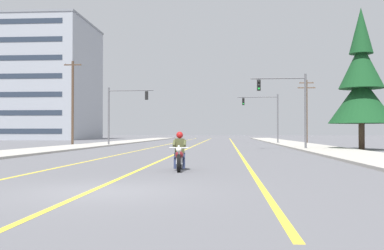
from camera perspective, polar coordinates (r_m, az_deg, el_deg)
The scene contains 14 objects.
ground_plane at distance 11.48m, azimuth -11.35°, elevation -8.08°, with size 400.00×400.00×0.00m, color #5B5B60.
lane_stripe_center at distance 56.09m, azimuth 0.83°, elevation -2.36°, with size 0.16×100.00×0.01m, color yellow.
lane_stripe_left at distance 56.40m, azimuth -2.72°, elevation -2.35°, with size 0.16×100.00×0.01m, color yellow.
lane_stripe_right at distance 56.00m, azimuth 5.15°, elevation -2.36°, with size 0.16×100.00×0.01m, color yellow.
sidewalk_kerb_right at distance 51.60m, azimuth 12.97°, elevation -2.39°, with size 4.40×110.00×0.14m, color #ADA89E.
sidewalk_kerb_left at distance 52.87m, azimuth -11.15°, elevation -2.36°, with size 4.40×110.00×0.14m, color #ADA89E.
motorcycle_with_rider at distance 17.30m, azimuth -1.57°, elevation -3.72°, with size 0.70×2.19×1.46m.
traffic_signal_near_right at distance 38.33m, azimuth 12.03°, elevation 3.07°, with size 4.52×0.37×6.20m.
traffic_signal_near_left at distance 49.24m, azimuth -8.74°, elevation 2.22°, with size 4.93×0.45×6.20m.
traffic_signal_mid_right at distance 58.13m, azimuth 9.16°, elevation 1.75°, with size 5.11×0.40×6.20m.
utility_pole_left_near at distance 50.90m, azimuth -14.61°, elevation 2.84°, with size 1.91×0.26×9.08m.
utility_pole_right_far at distance 62.23m, azimuth 14.04°, elevation 1.96°, with size 2.29×0.26×8.33m.
conifer_tree_right_verge_near at distance 39.71m, azimuth 20.29°, elevation 4.75°, with size 5.26×5.26×11.57m.
apartment_building_far_left_block at distance 96.40m, azimuth -19.13°, elevation 5.16°, with size 22.92×20.16×23.04m.
Camera 1 is at (3.05, -10.97, 1.44)m, focal length 42.93 mm.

